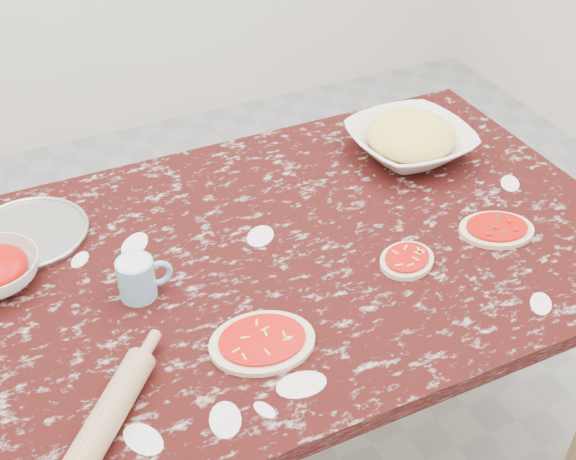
# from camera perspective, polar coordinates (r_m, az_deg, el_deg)

# --- Properties ---
(ground) EXTENTS (4.00, 4.00, 0.00)m
(ground) POSITION_cam_1_polar(r_m,az_deg,el_deg) (2.23, 0.00, -16.38)
(ground) COLOR gray
(worktable) EXTENTS (1.60, 1.00, 0.75)m
(worktable) POSITION_cam_1_polar(r_m,az_deg,el_deg) (1.73, 0.00, -3.46)
(worktable) COLOR black
(worktable) RESTS_ON ground
(pizza_tray) EXTENTS (0.36, 0.36, 0.01)m
(pizza_tray) POSITION_cam_1_polar(r_m,az_deg,el_deg) (1.81, -19.72, -0.31)
(pizza_tray) COLOR #B2B2B7
(pizza_tray) RESTS_ON worktable
(cheese_bowl) EXTENTS (0.33, 0.33, 0.08)m
(cheese_bowl) POSITION_cam_1_polar(r_m,az_deg,el_deg) (2.01, 9.55, 6.80)
(cheese_bowl) COLOR white
(cheese_bowl) RESTS_ON worktable
(flour_mug) EXTENTS (0.12, 0.08, 0.09)m
(flour_mug) POSITION_cam_1_polar(r_m,az_deg,el_deg) (1.56, -11.69, -3.69)
(flour_mug) COLOR #78B6D6
(flour_mug) RESTS_ON worktable
(pizza_left) EXTENTS (0.24, 0.20, 0.02)m
(pizza_left) POSITION_cam_1_polar(r_m,az_deg,el_deg) (1.45, -2.04, -8.79)
(pizza_left) COLOR beige
(pizza_left) RESTS_ON worktable
(pizza_mid) EXTENTS (0.17, 0.16, 0.02)m
(pizza_mid) POSITION_cam_1_polar(r_m,az_deg,el_deg) (1.65, 9.32, -2.34)
(pizza_mid) COLOR beige
(pizza_mid) RESTS_ON worktable
(pizza_right) EXTENTS (0.21, 0.18, 0.02)m
(pizza_right) POSITION_cam_1_polar(r_m,az_deg,el_deg) (1.79, 16.06, 0.05)
(pizza_right) COLOR beige
(pizza_right) RESTS_ON worktable
(rolling_pin) EXTENTS (0.23, 0.25, 0.06)m
(rolling_pin) POSITION_cam_1_polar(r_m,az_deg,el_deg) (1.34, -14.05, -14.14)
(rolling_pin) COLOR tan
(rolling_pin) RESTS_ON worktable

